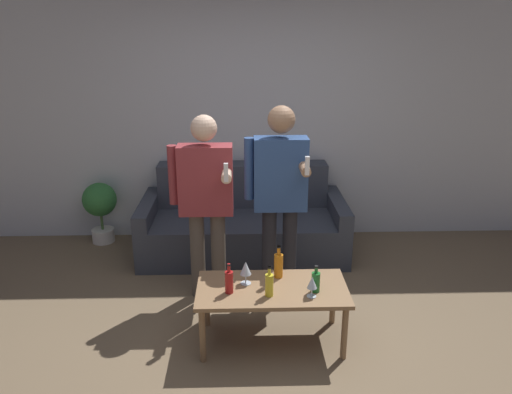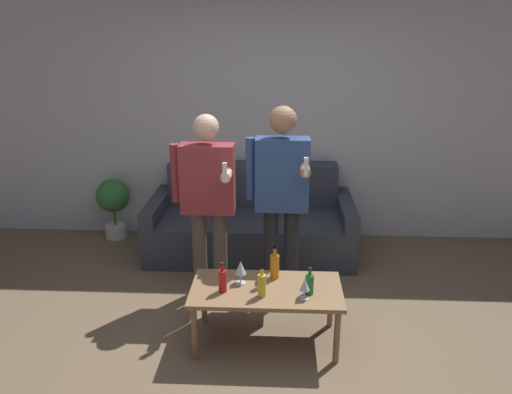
# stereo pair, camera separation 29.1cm
# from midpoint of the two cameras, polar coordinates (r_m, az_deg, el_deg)

# --- Properties ---
(ground_plane) EXTENTS (16.00, 16.00, 0.00)m
(ground_plane) POSITION_cam_midpoint_polar(r_m,az_deg,el_deg) (3.69, -1.23, -17.98)
(ground_plane) COLOR #756047
(wall_back) EXTENTS (8.00, 0.06, 2.70)m
(wall_back) POSITION_cam_midpoint_polar(r_m,az_deg,el_deg) (5.29, -1.58, 9.50)
(wall_back) COLOR silver
(wall_back) RESTS_ON ground_plane
(couch) EXTENTS (2.04, 0.95, 0.86)m
(couch) POSITION_cam_midpoint_polar(r_m,az_deg,el_deg) (5.14, -3.10, -2.98)
(couch) COLOR #383D47
(couch) RESTS_ON ground_plane
(coffee_table) EXTENTS (1.08, 0.55, 0.44)m
(coffee_table) POSITION_cam_midpoint_polar(r_m,az_deg,el_deg) (3.65, -0.48, -11.01)
(coffee_table) COLOR #8E6B47
(coffee_table) RESTS_ON ground_plane
(bottle_orange) EXTENTS (0.06, 0.06, 0.20)m
(bottle_orange) POSITION_cam_midpoint_polar(r_m,az_deg,el_deg) (3.55, 4.48, -9.63)
(bottle_orange) COLOR #23752D
(bottle_orange) RESTS_ON coffee_table
(bottle_green) EXTENTS (0.07, 0.07, 0.25)m
(bottle_green) POSITION_cam_midpoint_polar(r_m,az_deg,el_deg) (3.72, 0.33, -7.80)
(bottle_green) COLOR orange
(bottle_green) RESTS_ON coffee_table
(bottle_dark) EXTENTS (0.06, 0.06, 0.22)m
(bottle_dark) POSITION_cam_midpoint_polar(r_m,az_deg,el_deg) (3.54, -5.49, -9.61)
(bottle_dark) COLOR #B21E1E
(bottle_dark) RESTS_ON coffee_table
(bottle_yellow) EXTENTS (0.06, 0.06, 0.22)m
(bottle_yellow) POSITION_cam_midpoint_polar(r_m,az_deg,el_deg) (3.48, -0.90, -9.99)
(bottle_yellow) COLOR yellow
(bottle_yellow) RESTS_ON coffee_table
(wine_glass_near) EXTENTS (0.08, 0.08, 0.17)m
(wine_glass_near) POSITION_cam_midpoint_polar(r_m,az_deg,el_deg) (3.63, -3.52, -8.23)
(wine_glass_near) COLOR silver
(wine_glass_near) RESTS_ON coffee_table
(wine_glass_far) EXTENTS (0.07, 0.07, 0.15)m
(wine_glass_far) POSITION_cam_midpoint_polar(r_m,az_deg,el_deg) (3.47, 4.01, -9.83)
(wine_glass_far) COLOR silver
(wine_glass_far) RESTS_ON coffee_table
(person_standing_left) EXTENTS (0.52, 0.42, 1.57)m
(person_standing_left) POSITION_cam_midpoint_polar(r_m,az_deg,el_deg) (4.09, -7.84, 0.17)
(person_standing_left) COLOR brown
(person_standing_left) RESTS_ON ground_plane
(person_standing_right) EXTENTS (0.51, 0.43, 1.64)m
(person_standing_right) POSITION_cam_midpoint_polar(r_m,az_deg,el_deg) (4.05, 0.66, 0.88)
(person_standing_right) COLOR #232328
(person_standing_right) RESTS_ON ground_plane
(potted_plant) EXTENTS (0.36, 0.36, 0.66)m
(potted_plant) POSITION_cam_midpoint_polar(r_m,az_deg,el_deg) (5.58, -18.84, -0.89)
(potted_plant) COLOR silver
(potted_plant) RESTS_ON ground_plane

